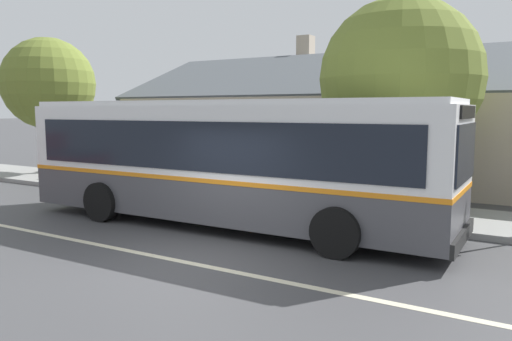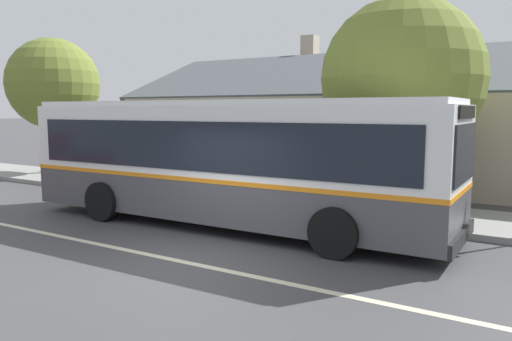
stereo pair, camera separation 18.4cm
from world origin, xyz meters
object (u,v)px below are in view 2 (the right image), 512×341
object	(u,v)px
bench_down_street	(146,176)
transit_bus	(226,159)
street_tree_primary	(399,84)
street_tree_secondary	(56,87)
bench_by_building	(88,168)

from	to	relation	value
bench_down_street	transit_bus	bearing A→B (deg)	-25.84
street_tree_primary	street_tree_secondary	bearing A→B (deg)	-178.73
bench_by_building	bench_down_street	bearing A→B (deg)	-9.24
bench_by_building	street_tree_secondary	world-z (taller)	street_tree_secondary
street_tree_secondary	street_tree_primary	bearing A→B (deg)	1.27
bench_down_street	street_tree_primary	xyz separation A→B (m)	(8.10, 1.65, 2.96)
bench_down_street	street_tree_secondary	distance (m)	7.24
transit_bus	bench_down_street	bearing A→B (deg)	154.16
bench_by_building	street_tree_secondary	distance (m)	4.27
bench_by_building	street_tree_primary	distance (m)	12.16
transit_bus	street_tree_primary	bearing A→B (deg)	54.82
transit_bus	bench_by_building	distance (m)	9.41
bench_by_building	street_tree_secondary	xyz separation A→B (m)	(-2.70, 0.73, 3.22)
transit_bus	street_tree_primary	world-z (taller)	street_tree_primary
transit_bus	bench_down_street	size ratio (longest dim) A/B	6.20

